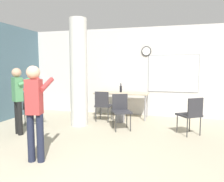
{
  "coord_description": "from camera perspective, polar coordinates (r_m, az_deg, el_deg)",
  "views": [
    {
      "loc": [
        1.17,
        -1.99,
        1.53
      ],
      "look_at": [
        -0.0,
        2.39,
        1.05
      ],
      "focal_mm": 35.0,
      "sensor_mm": 36.0,
      "label": 1
    }
  ],
  "objects": [
    {
      "name": "waste_bin",
      "position": [
        6.25,
        2.13,
        -6.63
      ],
      "size": [
        0.26,
        0.26,
        0.31
      ],
      "color": "gray",
      "rests_on": "ground_plane"
    },
    {
      "name": "bottle_on_table",
      "position": [
        6.78,
        2.33,
        0.6
      ],
      "size": [
        0.07,
        0.07,
        0.28
      ],
      "color": "black",
      "rests_on": "folding_table"
    },
    {
      "name": "chair_table_left",
      "position": [
        6.23,
        -2.32,
        -3.36
      ],
      "size": [
        0.45,
        0.45,
        0.87
      ],
      "color": "#2D2D33",
      "rests_on": "ground_plane"
    },
    {
      "name": "chair_table_front",
      "position": [
        5.46,
        2.36,
        -4.7
      ],
      "size": [
        0.59,
        0.59,
        0.87
      ],
      "color": "#2D2D33",
      "rests_on": "ground_plane"
    },
    {
      "name": "wall_back",
      "position": [
        7.14,
        5.75,
        4.99
      ],
      "size": [
        8.0,
        0.15,
        2.8
      ],
      "color": "silver",
      "rests_on": "ground_plane"
    },
    {
      "name": "support_pillar",
      "position": [
        5.82,
        -8.71,
        4.72
      ],
      "size": [
        0.45,
        0.45,
        2.8
      ],
      "color": "silver",
      "rests_on": "ground_plane"
    },
    {
      "name": "person_watching_back",
      "position": [
        5.42,
        -23.2,
        -1.12
      ],
      "size": [
        0.53,
        0.61,
        1.53
      ],
      "color": "black",
      "rests_on": "ground_plane"
    },
    {
      "name": "chair_mid_room",
      "position": [
        5.28,
        19.96,
        -5.44
      ],
      "size": [
        0.61,
        0.61,
        0.87
      ],
      "color": "#2D2D33",
      "rests_on": "ground_plane"
    },
    {
      "name": "chair_by_left_wall",
      "position": [
        6.39,
        -20.62,
        -3.51
      ],
      "size": [
        0.59,
        0.59,
        0.87
      ],
      "color": "#2D2D33",
      "rests_on": "ground_plane"
    },
    {
      "name": "folding_table",
      "position": [
        6.68,
        2.58,
        -0.88
      ],
      "size": [
        1.62,
        0.7,
        0.78
      ],
      "color": "tan",
      "rests_on": "ground_plane"
    },
    {
      "name": "person_playing_front",
      "position": [
        3.73,
        -19.46,
        -3.68
      ],
      "size": [
        0.42,
        0.6,
        1.56
      ],
      "color": "#1E2338",
      "rests_on": "ground_plane"
    }
  ]
}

